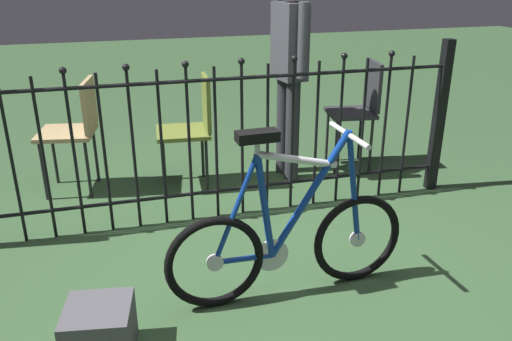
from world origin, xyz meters
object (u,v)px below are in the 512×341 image
Objects in this scene: person_visitor at (289,59)px; chair_charcoal at (360,104)px; chair_tan at (76,124)px; bicycle at (289,239)px; chair_olive at (193,122)px; display_crate at (100,331)px.

chair_charcoal is at bearing 2.05° from person_visitor.
chair_tan is 0.95× the size of chair_charcoal.
bicycle is at bearing -109.34° from person_visitor.
bicycle is 1.51× the size of chair_olive.
chair_charcoal is at bearing 0.91° from chair_olive.
chair_tan is at bearing 121.69° from bicycle.
display_crate is at bearing -130.31° from person_visitor.
chair_tan is at bearing 169.66° from chair_olive.
chair_olive is at bearing -179.09° from chair_charcoal.
bicycle is 1.01m from display_crate.
bicycle reaches higher than display_crate.
person_visitor is (0.76, -0.00, 0.43)m from chair_olive.
display_crate is at bearing -112.76° from chair_olive.
chair_olive is (-0.21, 1.57, 0.20)m from bicycle.
chair_olive is 1.97m from display_crate.
person_visitor reaches higher than chair_tan.
display_crate is (0.10, -1.94, -0.40)m from chair_tan.
display_crate is (-2.16, -1.81, -0.42)m from chair_charcoal.
bicycle is 1.59m from chair_olive.
chair_olive is 0.54× the size of person_visitor.
chair_olive is at bearing 97.81° from bicycle.
chair_charcoal is at bearing 53.10° from bicycle.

